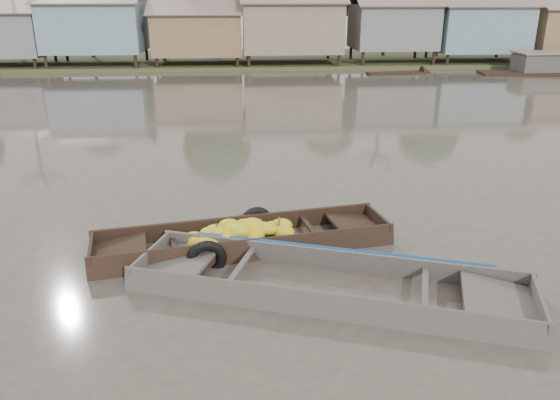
{
  "coord_description": "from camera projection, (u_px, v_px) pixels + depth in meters",
  "views": [
    {
      "loc": [
        -1.1,
        -9.11,
        4.84
      ],
      "look_at": [
        -0.33,
        1.42,
        0.8
      ],
      "focal_mm": 35.0,
      "sensor_mm": 36.0,
      "label": 1
    }
  ],
  "objects": [
    {
      "name": "ground",
      "position": [
        303.0,
        266.0,
        10.29
      ],
      "size": [
        120.0,
        120.0,
        0.0
      ],
      "primitive_type": "plane",
      "color": "#483F37",
      "rests_on": "ground"
    },
    {
      "name": "banana_boat",
      "position": [
        239.0,
        239.0,
        10.97
      ],
      "size": [
        6.14,
        2.5,
        0.82
      ],
      "rotation": [
        0.0,
        0.0,
        0.18
      ],
      "color": "black",
      "rests_on": "ground"
    },
    {
      "name": "riverbank",
      "position": [
        295.0,
        18.0,
        39.08
      ],
      "size": [
        120.0,
        12.47,
        10.22
      ],
      "color": "#384723",
      "rests_on": "ground"
    },
    {
      "name": "viewer_boat",
      "position": [
        330.0,
        289.0,
        9.41
      ],
      "size": [
        7.04,
        3.9,
        0.55
      ],
      "rotation": [
        0.0,
        0.0,
        -0.33
      ],
      "color": "#463F3B",
      "rests_on": "ground"
    },
    {
      "name": "distant_boats",
      "position": [
        505.0,
        72.0,
        33.32
      ],
      "size": [
        49.3,
        15.06,
        1.38
      ],
      "color": "black",
      "rests_on": "ground"
    }
  ]
}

